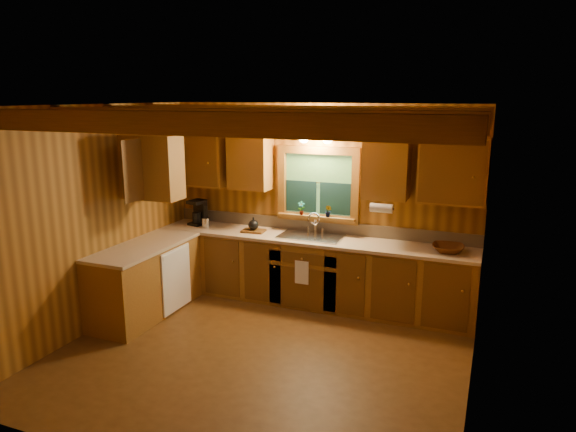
# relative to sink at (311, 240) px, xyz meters

# --- Properties ---
(room) EXTENTS (4.20, 4.20, 4.20)m
(room) POSITION_rel_sink_xyz_m (0.00, -1.60, 0.44)
(room) COLOR #573615
(room) RESTS_ON ground
(ceiling_beams) EXTENTS (4.20, 2.54, 0.18)m
(ceiling_beams) POSITION_rel_sink_xyz_m (0.00, -1.60, 1.63)
(ceiling_beams) COLOR brown
(ceiling_beams) RESTS_ON room
(base_cabinets) EXTENTS (4.20, 2.22, 0.86)m
(base_cabinets) POSITION_rel_sink_xyz_m (-0.49, -0.32, -0.43)
(base_cabinets) COLOR brown
(base_cabinets) RESTS_ON ground
(countertop) EXTENTS (4.20, 2.24, 0.04)m
(countertop) POSITION_rel_sink_xyz_m (-0.48, -0.31, 0.02)
(countertop) COLOR tan
(countertop) RESTS_ON base_cabinets
(backsplash) EXTENTS (4.20, 0.02, 0.16)m
(backsplash) POSITION_rel_sink_xyz_m (0.00, 0.28, 0.12)
(backsplash) COLOR tan
(backsplash) RESTS_ON room
(dishwasher_panel) EXTENTS (0.02, 0.60, 0.80)m
(dishwasher_panel) POSITION_rel_sink_xyz_m (-1.47, -0.92, -0.43)
(dishwasher_panel) COLOR white
(dishwasher_panel) RESTS_ON base_cabinets
(upper_cabinets) EXTENTS (4.19, 1.77, 0.78)m
(upper_cabinets) POSITION_rel_sink_xyz_m (-0.56, -0.18, 0.98)
(upper_cabinets) COLOR brown
(upper_cabinets) RESTS_ON room
(window) EXTENTS (1.12, 0.08, 1.00)m
(window) POSITION_rel_sink_xyz_m (0.00, 0.26, 0.67)
(window) COLOR brown
(window) RESTS_ON room
(window_sill) EXTENTS (1.06, 0.14, 0.04)m
(window_sill) POSITION_rel_sink_xyz_m (0.00, 0.22, 0.26)
(window_sill) COLOR brown
(window_sill) RESTS_ON room
(wall_sconce) EXTENTS (0.45, 0.21, 0.17)m
(wall_sconce) POSITION_rel_sink_xyz_m (0.00, 0.14, 1.31)
(wall_sconce) COLOR black
(wall_sconce) RESTS_ON room
(paper_towel_roll) EXTENTS (0.27, 0.11, 0.11)m
(paper_towel_roll) POSITION_rel_sink_xyz_m (0.92, -0.07, 0.51)
(paper_towel_roll) COLOR white
(paper_towel_roll) RESTS_ON upper_cabinets
(dish_towel) EXTENTS (0.18, 0.01, 0.30)m
(dish_towel) POSITION_rel_sink_xyz_m (0.00, -0.34, -0.34)
(dish_towel) COLOR white
(dish_towel) RESTS_ON base_cabinets
(sink) EXTENTS (0.82, 0.48, 0.43)m
(sink) POSITION_rel_sink_xyz_m (0.00, 0.00, 0.00)
(sink) COLOR silver
(sink) RESTS_ON countertop
(coffee_maker) EXTENTS (0.20, 0.25, 0.35)m
(coffee_maker) POSITION_rel_sink_xyz_m (-1.72, 0.06, 0.22)
(coffee_maker) COLOR black
(coffee_maker) RESTS_ON countertop
(utensil_crock) EXTENTS (0.11, 0.11, 0.30)m
(utensil_crock) POSITION_rel_sink_xyz_m (-1.53, -0.07, 0.12)
(utensil_crock) COLOR silver
(utensil_crock) RESTS_ON countertop
(cutting_board) EXTENTS (0.32, 0.24, 0.03)m
(cutting_board) POSITION_rel_sink_xyz_m (-0.80, -0.05, 0.06)
(cutting_board) COLOR #5C3813
(cutting_board) RESTS_ON countertop
(teakettle) EXTENTS (0.14, 0.14, 0.17)m
(teakettle) POSITION_rel_sink_xyz_m (-0.80, -0.05, 0.14)
(teakettle) COLOR black
(teakettle) RESTS_ON cutting_board
(wicker_basket) EXTENTS (0.40, 0.40, 0.09)m
(wicker_basket) POSITION_rel_sink_xyz_m (1.72, -0.05, 0.09)
(wicker_basket) COLOR #48230C
(wicker_basket) RESTS_ON countertop
(potted_plant_left) EXTENTS (0.11, 0.09, 0.18)m
(potted_plant_left) POSITION_rel_sink_xyz_m (-0.20, 0.18, 0.38)
(potted_plant_left) COLOR #5C3813
(potted_plant_left) RESTS_ON window_sill
(potted_plant_right) EXTENTS (0.11, 0.10, 0.16)m
(potted_plant_right) POSITION_rel_sink_xyz_m (0.17, 0.18, 0.36)
(potted_plant_right) COLOR #5C3813
(potted_plant_right) RESTS_ON window_sill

